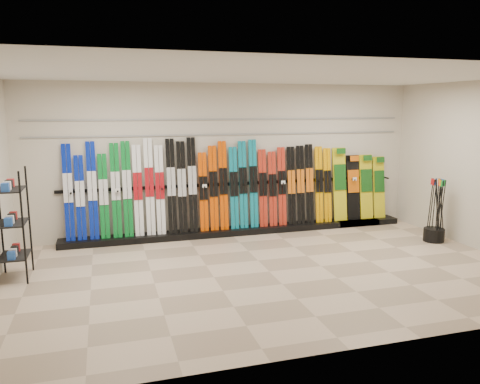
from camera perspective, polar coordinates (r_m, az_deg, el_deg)
name	(u,v)px	position (r m, az deg, el deg)	size (l,w,h in m)	color
floor	(269,271)	(7.42, 3.59, -9.65)	(8.00, 8.00, 0.00)	gray
back_wall	(228,159)	(9.42, -1.49, 4.01)	(8.00, 8.00, 0.00)	beige
ceiling	(272,74)	(7.00, 3.88, 14.13)	(8.00, 8.00, 0.00)	silver
ski_rack_base	(242,230)	(9.54, 0.20, -4.71)	(8.00, 0.40, 0.12)	black
skis	(206,188)	(9.22, -4.16, 0.49)	(5.36, 0.24, 1.84)	#081E9D
snowboards	(358,186)	(10.50, 14.23, 0.67)	(1.25, 0.24, 1.56)	gold
accessory_rack	(12,225)	(7.67, -26.08, -3.59)	(0.40, 0.60, 1.65)	black
pole_bin	(434,235)	(9.72, 22.56, -4.84)	(0.38, 0.38, 0.25)	black
ski_poles	(437,210)	(9.64, 22.92, -2.03)	(0.28, 0.35, 1.18)	black
slatwall_rail_0	(228,134)	(9.36, -1.47, 7.04)	(7.60, 0.02, 0.03)	gray
slatwall_rail_1	(228,119)	(9.35, -1.48, 8.88)	(7.60, 0.02, 0.03)	gray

